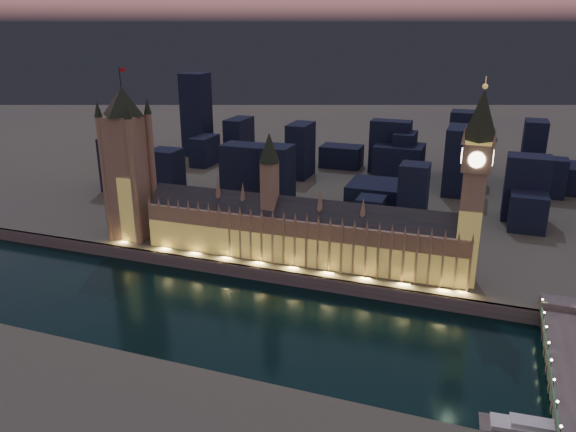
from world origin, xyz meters
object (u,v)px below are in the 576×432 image
(victoria_tower, at_px, (127,156))
(westminster_bridge, at_px, (567,365))
(palace_of_westminster, at_px, (299,231))
(river_boat, at_px, (544,430))
(elizabeth_tower, at_px, (475,174))

(victoria_tower, bearing_deg, westminster_bridge, -13.83)
(palace_of_westminster, height_order, river_boat, palace_of_westminster)
(elizabeth_tower, height_order, river_boat, elizabeth_tower)
(palace_of_westminster, relative_size, elizabeth_tower, 1.77)
(westminster_bridge, xyz_separation_m, river_boat, (-11.08, -42.21, -4.43))
(victoria_tower, relative_size, westminster_bridge, 1.00)
(elizabeth_tower, xyz_separation_m, river_boat, (36.46, -107.59, -70.03))
(palace_of_westminster, relative_size, victoria_tower, 1.79)
(victoria_tower, height_order, westminster_bridge, victoria_tower)
(victoria_tower, distance_m, elizabeth_tower, 218.14)
(palace_of_westminster, bearing_deg, westminster_bridge, -24.09)
(palace_of_westminster, bearing_deg, victoria_tower, 179.91)
(victoria_tower, distance_m, river_boat, 283.19)
(palace_of_westminster, xyz_separation_m, river_boat, (134.73, -107.40, -24.81))
(westminster_bridge, height_order, river_boat, westminster_bridge)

